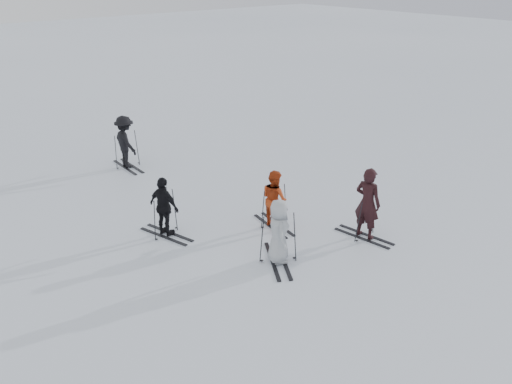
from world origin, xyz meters
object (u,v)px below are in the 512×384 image
Objects in this scene: skier_near_dark at (367,204)px; skier_uphill_left at (164,208)px; skier_red at (274,199)px; skier_uphill_far at (126,142)px; skier_grey at (279,232)px.

skier_near_dark is 5.36m from skier_uphill_left.
skier_uphill_far is (-1.10, 6.71, 0.12)m from skier_red.
skier_grey is 0.99× the size of skier_uphill_left.
skier_red is at bearing 26.28° from skier_near_dark.
skier_red is at bearing -7.76° from skier_grey.
skier_near_dark reaches higher than skier_red.
skier_uphill_far is at bearing 30.56° from skier_grey.
skier_grey is 0.88× the size of skier_uphill_far.
skier_grey is (-1.16, -1.44, 0.00)m from skier_red.
skier_red is (-1.44, 2.04, -0.17)m from skier_near_dark.
skier_uphill_far is at bearing -31.85° from skier_uphill_left.
skier_uphill_left is 0.89× the size of skier_uphill_far.
skier_grey is at bearing 149.70° from skier_red.
skier_near_dark is at bearing -72.06° from skier_grey.
skier_grey is 8.15m from skier_uphill_far.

